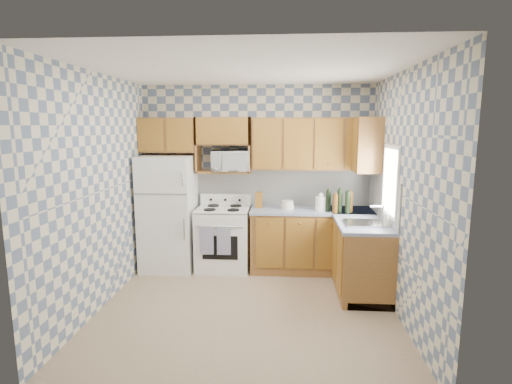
% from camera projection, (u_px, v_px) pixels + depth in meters
% --- Properties ---
extents(floor, '(3.40, 3.40, 0.00)m').
position_uv_depth(floor, '(247.00, 307.00, 4.68)').
color(floor, '#887054').
rests_on(floor, ground).
extents(back_wall, '(3.40, 0.02, 2.70)m').
position_uv_depth(back_wall, '(257.00, 176.00, 6.03)').
color(back_wall, slate).
rests_on(back_wall, ground).
extents(right_wall, '(0.02, 3.20, 2.70)m').
position_uv_depth(right_wall, '(402.00, 196.00, 4.34)').
color(right_wall, slate).
rests_on(right_wall, ground).
extents(backsplash_back, '(2.60, 0.02, 0.56)m').
position_uv_depth(backsplash_back, '(283.00, 187.00, 6.02)').
color(backsplash_back, silver).
rests_on(backsplash_back, back_wall).
extents(backsplash_right, '(0.02, 1.60, 0.56)m').
position_uv_depth(backsplash_right, '(383.00, 197.00, 5.15)').
color(backsplash_right, silver).
rests_on(backsplash_right, right_wall).
extents(refrigerator, '(0.75, 0.70, 1.68)m').
position_uv_depth(refrigerator, '(169.00, 213.00, 5.86)').
color(refrigerator, white).
rests_on(refrigerator, floor).
extents(stove_body, '(0.76, 0.65, 0.90)m').
position_uv_depth(stove_body, '(223.00, 239.00, 5.89)').
color(stove_body, white).
rests_on(stove_body, floor).
extents(cooktop, '(0.76, 0.65, 0.02)m').
position_uv_depth(cooktop, '(223.00, 209.00, 5.82)').
color(cooktop, silver).
rests_on(cooktop, stove_body).
extents(backguard, '(0.76, 0.08, 0.17)m').
position_uv_depth(backguard, '(226.00, 199.00, 6.07)').
color(backguard, white).
rests_on(backguard, cooktop).
extents(dish_towel_left, '(0.19, 0.02, 0.40)m').
position_uv_depth(dish_towel_left, '(207.00, 240.00, 5.55)').
color(dish_towel_left, navy).
rests_on(dish_towel_left, stove_body).
extents(dish_towel_right, '(0.19, 0.02, 0.40)m').
position_uv_depth(dish_towel_right, '(224.00, 241.00, 5.54)').
color(dish_towel_right, navy).
rests_on(dish_towel_right, stove_body).
extents(base_cabinets_back, '(1.75, 0.60, 0.88)m').
position_uv_depth(base_cabinets_back, '(311.00, 241.00, 5.83)').
color(base_cabinets_back, brown).
rests_on(base_cabinets_back, floor).
extents(base_cabinets_right, '(0.60, 1.60, 0.88)m').
position_uv_depth(base_cabinets_right, '(357.00, 253.00, 5.30)').
color(base_cabinets_right, brown).
rests_on(base_cabinets_right, floor).
extents(countertop_back, '(1.77, 0.63, 0.04)m').
position_uv_depth(countertop_back, '(312.00, 210.00, 5.75)').
color(countertop_back, slate).
rests_on(countertop_back, base_cabinets_back).
extents(countertop_right, '(0.63, 1.60, 0.04)m').
position_uv_depth(countertop_right, '(359.00, 219.00, 5.22)').
color(countertop_right, slate).
rests_on(countertop_right, base_cabinets_right).
extents(upper_cabinets_back, '(1.75, 0.33, 0.74)m').
position_uv_depth(upper_cabinets_back, '(313.00, 144.00, 5.73)').
color(upper_cabinets_back, brown).
rests_on(upper_cabinets_back, back_wall).
extents(upper_cabinets_fridge, '(0.82, 0.33, 0.50)m').
position_uv_depth(upper_cabinets_fridge, '(168.00, 135.00, 5.86)').
color(upper_cabinets_fridge, brown).
rests_on(upper_cabinets_fridge, back_wall).
extents(upper_cabinets_right, '(0.33, 0.70, 0.74)m').
position_uv_depth(upper_cabinets_right, '(366.00, 145.00, 5.50)').
color(upper_cabinets_right, brown).
rests_on(upper_cabinets_right, right_wall).
extents(microwave_shelf, '(0.80, 0.33, 0.03)m').
position_uv_depth(microwave_shelf, '(224.00, 172.00, 5.89)').
color(microwave_shelf, brown).
rests_on(microwave_shelf, back_wall).
extents(microwave, '(0.58, 0.43, 0.30)m').
position_uv_depth(microwave, '(230.00, 161.00, 5.83)').
color(microwave, white).
rests_on(microwave, microwave_shelf).
extents(sink, '(0.48, 0.40, 0.03)m').
position_uv_depth(sink, '(364.00, 223.00, 4.87)').
color(sink, '#B7B7BC').
rests_on(sink, countertop_right).
extents(window, '(0.02, 0.66, 0.86)m').
position_uv_depth(window, '(390.00, 181.00, 4.77)').
color(window, silver).
rests_on(window, right_wall).
extents(bottle_0, '(0.07, 0.07, 0.33)m').
position_uv_depth(bottle_0, '(340.00, 201.00, 5.50)').
color(bottle_0, black).
rests_on(bottle_0, countertop_back).
extents(bottle_1, '(0.07, 0.07, 0.30)m').
position_uv_depth(bottle_1, '(348.00, 202.00, 5.44)').
color(bottle_1, black).
rests_on(bottle_1, countertop_back).
extents(bottle_2, '(0.07, 0.07, 0.28)m').
position_uv_depth(bottle_2, '(350.00, 202.00, 5.53)').
color(bottle_2, '#553411').
rests_on(bottle_2, countertop_back).
extents(bottle_3, '(0.07, 0.07, 0.26)m').
position_uv_depth(bottle_3, '(335.00, 204.00, 5.45)').
color(bottle_3, '#553411').
rests_on(bottle_3, countertop_back).
extents(bottle_4, '(0.07, 0.07, 0.29)m').
position_uv_depth(bottle_4, '(328.00, 201.00, 5.57)').
color(bottle_4, black).
rests_on(bottle_4, countertop_back).
extents(knife_block, '(0.10, 0.10, 0.23)m').
position_uv_depth(knife_block, '(259.00, 200.00, 5.84)').
color(knife_block, brown).
rests_on(knife_block, countertop_back).
extents(electric_kettle, '(0.16, 0.16, 0.20)m').
position_uv_depth(electric_kettle, '(321.00, 204.00, 5.63)').
color(electric_kettle, white).
rests_on(electric_kettle, countertop_back).
extents(food_containers, '(0.19, 0.19, 0.12)m').
position_uv_depth(food_containers, '(288.00, 205.00, 5.73)').
color(food_containers, silver).
rests_on(food_containers, countertop_back).
extents(soap_bottle, '(0.06, 0.06, 0.17)m').
position_uv_depth(soap_bottle, '(386.00, 220.00, 4.69)').
color(soap_bottle, silver).
rests_on(soap_bottle, countertop_right).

